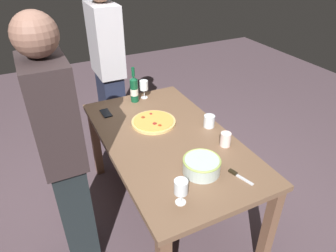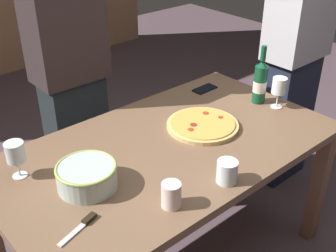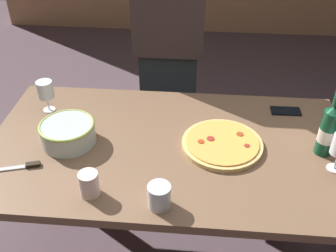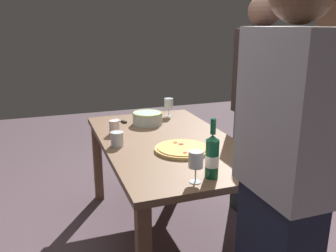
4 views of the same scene
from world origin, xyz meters
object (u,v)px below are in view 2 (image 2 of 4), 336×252
Objects in this scene: wine_bottle at (260,82)px; wine_glass_by_bottle at (279,87)px; pizza at (203,125)px; cup_amber at (171,195)px; cup_ceramic at (227,172)px; pizza_knife at (82,225)px; person_guest_left at (70,72)px; dining_table at (168,162)px; wine_glass_near_pizza at (15,154)px; person_host at (296,51)px; serving_bowl at (87,175)px; cell_phone at (205,89)px.

wine_glass_by_bottle is (0.03, -0.10, -0.00)m from wine_bottle.
cup_amber reaches higher than pizza.
wine_glass_by_bottle reaches higher than cup_ceramic.
person_guest_left reaches higher than pizza_knife.
pizza_knife is (-0.31, 0.12, -0.04)m from cup_amber.
person_guest_left reaches higher than cup_ceramic.
dining_table is 4.97× the size of wine_bottle.
wine_bottle is at bearing 39.61° from person_guest_left.
wine_glass_by_bottle reaches higher than wine_glass_near_pizza.
person_host is at bearing 24.64° from wine_glass_by_bottle.
wine_bottle is 1.26m from pizza_knife.
person_guest_left is at bearing 61.67° from pizza_knife.
wine_glass_by_bottle is (0.69, -0.10, 0.21)m from dining_table.
person_host reaches higher than cup_amber.
cup_ceramic is 0.05× the size of person_host.
pizza_knife reaches higher than dining_table.
cup_amber is 1.10m from person_guest_left.
serving_bowl is 0.14× the size of person_guest_left.
cup_ceramic is 0.05× the size of person_guest_left.
serving_bowl is at bearing 107.13° from cell_phone.
person_host is 1.35m from person_guest_left.
cell_phone is 0.08× the size of person_guest_left.
person_guest_left is at bearing 134.25° from wine_bottle.
serving_bowl is 0.75× the size of wine_bottle.
person_host is (0.43, 0.20, 0.04)m from wine_glass_by_bottle.
dining_table is at bearing 2.39° from serving_bowl.
cup_amber is at bearing -15.46° from person_guest_left.
serving_bowl is 1.52× the size of wine_glass_near_pizza.
pizza_knife is at bearing 164.52° from cup_ceramic.
dining_table is 0.39m from cup_ceramic.
person_host reaches higher than pizza.
cup_ceramic is 0.59m from pizza_knife.
wine_glass_by_bottle is 1.77× the size of cup_ceramic.
wine_bottle reaches higher than cup_amber.
person_guest_left is at bearing 53.27° from cell_phone.
cup_ceramic is at bearing -151.25° from wine_bottle.
wine_bottle is 0.11m from wine_glass_by_bottle.
wine_bottle is at bearing 28.75° from cup_ceramic.
person_guest_left is (-0.30, 0.74, 0.13)m from pizza.
serving_bowl is at bearing 53.33° from pizza_knife.
wine_glass_near_pizza reaches higher than cup_amber.
wine_glass_near_pizza is (-0.85, 0.21, 0.10)m from pizza.
cell_phone is at bearing 18.28° from serving_bowl.
wine_glass_near_pizza reaches higher than cup_ceramic.
pizza is 0.61m from cup_amber.
dining_table is at bearing 19.22° from pizza_knife.
wine_glass_by_bottle reaches higher than cup_amber.
dining_table is 0.46m from serving_bowl.
pizza is 0.20× the size of person_host.
pizza is 2.22× the size of wine_glass_near_pizza.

